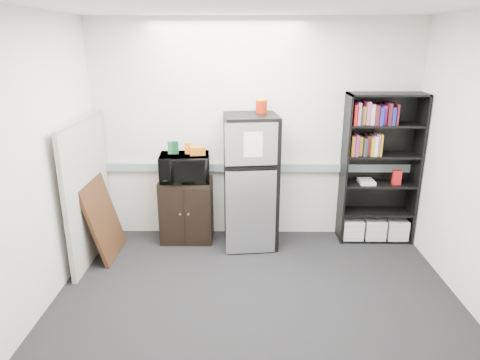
{
  "coord_description": "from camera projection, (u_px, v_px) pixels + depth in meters",
  "views": [
    {
      "loc": [
        -0.12,
        -3.46,
        2.43
      ],
      "look_at": [
        -0.17,
        0.9,
        1.0
      ],
      "focal_mm": 32.0,
      "sensor_mm": 36.0,
      "label": 1
    }
  ],
  "objects": [
    {
      "name": "bookshelf",
      "position": [
        379.0,
        170.0,
        5.23
      ],
      "size": [
        0.9,
        0.34,
        1.85
      ],
      "color": "black",
      "rests_on": "floor"
    },
    {
      "name": "coffee_can",
      "position": [
        261.0,
        105.0,
        4.98
      ],
      "size": [
        0.14,
        0.14,
        0.18
      ],
      "color": "#A01907",
      "rests_on": "refrigerator"
    },
    {
      "name": "wall_left",
      "position": [
        25.0,
        173.0,
        3.65
      ],
      "size": [
        0.02,
        3.5,
        2.7
      ],
      "primitive_type": "cube",
      "color": "silver",
      "rests_on": "floor"
    },
    {
      "name": "snack_box_b",
      "position": [
        175.0,
        148.0,
        5.12
      ],
      "size": [
        0.08,
        0.06,
        0.15
      ],
      "primitive_type": "cube",
      "rotation": [
        0.0,
        0.0,
        0.2
      ],
      "color": "#0B341D",
      "rests_on": "microwave"
    },
    {
      "name": "wall_note",
      "position": [
        226.0,
        116.0,
        5.22
      ],
      "size": [
        0.14,
        0.0,
        0.1
      ],
      "primitive_type": "cube",
      "color": "white",
      "rests_on": "wall_back"
    },
    {
      "name": "microwave",
      "position": [
        185.0,
        168.0,
        5.16
      ],
      "size": [
        0.63,
        0.45,
        0.33
      ],
      "primitive_type": "imported",
      "rotation": [
        0.0,
        0.0,
        0.09
      ],
      "color": "black",
      "rests_on": "cabinet"
    },
    {
      "name": "wall_back",
      "position": [
        255.0,
        132.0,
        5.29
      ],
      "size": [
        4.0,
        0.02,
        2.7
      ],
      "primitive_type": "cube",
      "color": "silver",
      "rests_on": "floor"
    },
    {
      "name": "cubicle_partition",
      "position": [
        88.0,
        190.0,
        4.84
      ],
      "size": [
        0.06,
        1.3,
        1.62
      ],
      "color": "#A0998E",
      "rests_on": "floor"
    },
    {
      "name": "snack_box_c",
      "position": [
        188.0,
        148.0,
        5.12
      ],
      "size": [
        0.08,
        0.06,
        0.14
      ],
      "primitive_type": "cube",
      "rotation": [
        0.0,
        0.0,
        -0.16
      ],
      "color": "orange",
      "rests_on": "microwave"
    },
    {
      "name": "snack_box_a",
      "position": [
        171.0,
        148.0,
        5.13
      ],
      "size": [
        0.08,
        0.06,
        0.15
      ],
      "primitive_type": "cube",
      "rotation": [
        0.0,
        0.0,
        0.15
      ],
      "color": "#1A5C26",
      "rests_on": "microwave"
    },
    {
      "name": "cabinet",
      "position": [
        187.0,
        210.0,
        5.36
      ],
      "size": [
        0.64,
        0.43,
        0.8
      ],
      "color": "black",
      "rests_on": "floor"
    },
    {
      "name": "refrigerator",
      "position": [
        251.0,
        182.0,
        5.14
      ],
      "size": [
        0.67,
        0.7,
        1.62
      ],
      "rotation": [
        0.0,
        0.0,
        0.12
      ],
      "color": "black",
      "rests_on": "floor"
    },
    {
      "name": "framed_poster",
      "position": [
        103.0,
        218.0,
        4.97
      ],
      "size": [
        0.28,
        0.72,
        0.91
      ],
      "rotation": [
        0.0,
        -0.26,
        0.0
      ],
      "color": "#321A0D",
      "rests_on": "floor"
    },
    {
      "name": "electrical_raceway",
      "position": [
        254.0,
        167.0,
        5.4
      ],
      "size": [
        3.92,
        0.05,
        0.1
      ],
      "primitive_type": "cube",
      "color": "gray",
      "rests_on": "wall_back"
    },
    {
      "name": "ceiling",
      "position": [
        261.0,
        2.0,
        3.2
      ],
      "size": [
        4.0,
        3.5,
        0.02
      ],
      "primitive_type": "cube",
      "color": "white",
      "rests_on": "wall_back"
    },
    {
      "name": "snack_bag",
      "position": [
        198.0,
        151.0,
        5.08
      ],
      "size": [
        0.19,
        0.12,
        0.1
      ],
      "primitive_type": "cube",
      "rotation": [
        0.0,
        0.0,
        0.14
      ],
      "color": "#BE5F13",
      "rests_on": "microwave"
    },
    {
      "name": "floor",
      "position": [
        257.0,
        310.0,
        4.04
      ],
      "size": [
        4.0,
        4.0,
        0.0
      ],
      "primitive_type": "plane",
      "color": "black",
      "rests_on": "ground"
    }
  ]
}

